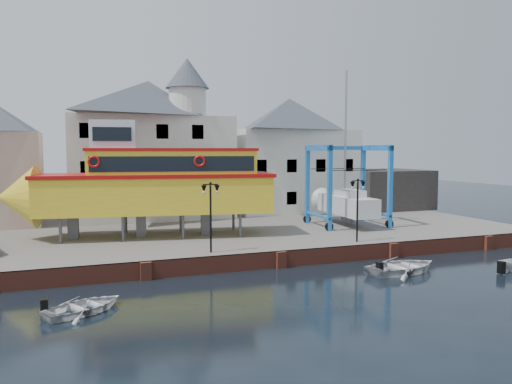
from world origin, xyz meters
name	(u,v)px	position (x,y,z in m)	size (l,w,h in m)	color
ground	(281,268)	(0.00, 0.00, 0.00)	(140.00, 140.00, 0.00)	black
hardstanding	(227,232)	(0.00, 11.00, 0.50)	(44.00, 22.00, 1.00)	#635E5B
quay_wall	(280,259)	(0.00, 0.10, 0.50)	(44.00, 0.47, 1.00)	brown
building_white_main	(151,147)	(-4.87, 18.39, 7.34)	(14.00, 8.30, 14.00)	silver
building_white_right	(289,155)	(9.00, 19.00, 6.60)	(12.00, 8.00, 11.20)	silver
shed_dark	(384,189)	(19.00, 17.00, 3.00)	(8.00, 7.00, 4.00)	#272423
lamp_post_left	(211,199)	(-4.00, 1.20, 4.17)	(1.12, 0.32, 4.20)	black
lamp_post_right	(358,194)	(6.00, 1.20, 4.17)	(1.12, 0.32, 4.20)	black
tour_boat	(141,183)	(-7.13, 8.16, 4.80)	(18.97, 7.25, 8.06)	#59595E
travel_lift	(343,199)	(9.16, 8.52, 3.08)	(6.04, 8.33, 12.44)	#144DAB
motorboat_b	(403,273)	(6.18, -3.52, 0.00)	(3.30, 4.63, 0.96)	silver
motorboat_d	(84,312)	(-11.29, -4.56, 0.00)	(2.58, 3.61, 0.75)	silver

